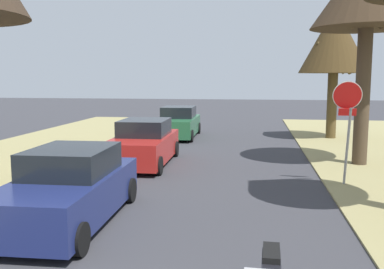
{
  "coord_description": "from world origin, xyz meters",
  "views": [
    {
      "loc": [
        1.6,
        -2.06,
        3.05
      ],
      "look_at": [
        0.11,
        8.15,
        1.7
      ],
      "focal_mm": 40.53,
      "sensor_mm": 36.0,
      "label": 1
    }
  ],
  "objects": [
    {
      "name": "parked_sedan_red",
      "position": [
        -2.29,
        12.73,
        0.72
      ],
      "size": [
        2.03,
        4.44,
        1.57
      ],
      "color": "red",
      "rests_on": "ground"
    },
    {
      "name": "parked_sedan_green",
      "position": [
        -2.32,
        19.86,
        0.72
      ],
      "size": [
        2.03,
        4.44,
        1.57
      ],
      "color": "#28663D",
      "rests_on": "ground"
    },
    {
      "name": "parked_sedan_navy",
      "position": [
        -2.26,
        6.39,
        0.72
      ],
      "size": [
        2.03,
        4.44,
        1.57
      ],
      "color": "navy",
      "rests_on": "ground"
    },
    {
      "name": "stop_sign_far",
      "position": [
        4.14,
        10.47,
        2.15
      ],
      "size": [
        0.81,
        0.67,
        2.92
      ],
      "color": "#9EA0A5",
      "rests_on": "grass_verge_right"
    },
    {
      "name": "street_tree_right_far",
      "position": [
        5.39,
        20.34,
        4.83
      ],
      "size": [
        3.41,
        3.41,
        6.46
      ],
      "color": "brown",
      "rests_on": "grass_verge_right"
    }
  ]
}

